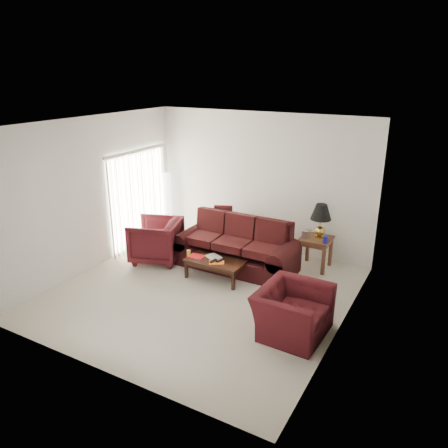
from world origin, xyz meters
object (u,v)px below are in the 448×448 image
Objects in this scene: coffee_table at (215,269)px; armchair_left at (156,240)px; sofa at (235,245)px; armchair_right at (293,311)px; floor_lamp at (167,203)px; end_table at (315,253)px.

armchair_left is at bearing -165.07° from coffee_table.
coffee_table is (-0.09, -0.63, -0.31)m from sofa.
floor_lamp is at bearing 60.58° from armchair_right.
floor_lamp reaches higher than coffee_table.
floor_lamp is 4.97m from armchair_right.
sofa is at bearing -150.62° from end_table.
armchair_left is (0.76, -1.46, -0.31)m from floor_lamp.
sofa reaches higher than end_table.
coffee_table is at bearing -136.54° from end_table.
armchair_right is at bearing -6.83° from coffee_table.
coffee_table is at bearing 64.98° from armchair_right.
armchair_left reaches higher than armchair_right.
sofa is 1.68m from armchair_left.
armchair_right is (3.45, -1.15, -0.08)m from armchair_left.
coffee_table is (2.28, -1.61, -0.56)m from floor_lamp.
sofa is 0.71m from coffee_table.
armchair_left is 0.88× the size of armchair_right.
coffee_table is at bearing 65.43° from armchair_left.
floor_lamp is (-3.79, 0.18, 0.44)m from end_table.
end_table is at bearing 63.98° from coffee_table.
floor_lamp is 1.54× the size of armchair_left.
end_table reaches higher than coffee_table.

